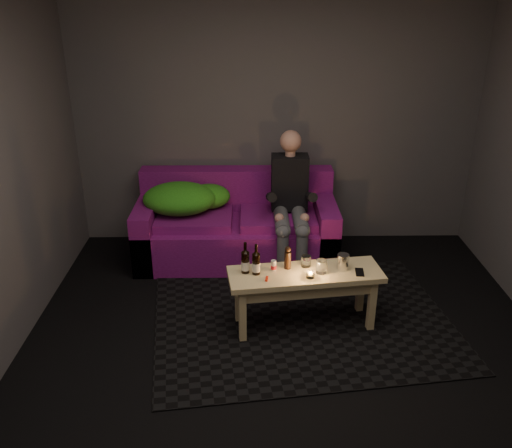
{
  "coord_description": "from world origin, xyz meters",
  "views": [
    {
      "loc": [
        -0.27,
        -3.04,
        2.52
      ],
      "look_at": [
        -0.21,
        1.33,
        0.56
      ],
      "focal_mm": 38.0,
      "sensor_mm": 36.0,
      "label": 1
    }
  ],
  "objects": [
    {
      "name": "person",
      "position": [
        0.11,
        1.66,
        0.66
      ],
      "size": [
        0.34,
        0.79,
        1.28
      ],
      "color": "black",
      "rests_on": "sofa"
    },
    {
      "name": "coffee_table",
      "position": [
        0.16,
        0.59,
        0.4
      ],
      "size": [
        1.22,
        0.53,
        0.48
      ],
      "rotation": [
        0.0,
        0.0,
        0.13
      ],
      "color": "#DFC782",
      "rests_on": "rug"
    },
    {
      "name": "tumbler_front",
      "position": [
        0.28,
        0.58,
        0.54
      ],
      "size": [
        0.09,
        0.09,
        0.1
      ],
      "primitive_type": "cylinder",
      "rotation": [
        0.0,
        0.0,
        -0.03
      ],
      "color": "white",
      "rests_on": "coffee_table"
    },
    {
      "name": "tealight",
      "position": [
        0.19,
        0.51,
        0.51
      ],
      "size": [
        0.06,
        0.06,
        0.05
      ],
      "color": "white",
      "rests_on": "coffee_table"
    },
    {
      "name": "beer_bottle_b",
      "position": [
        -0.22,
        0.57,
        0.58
      ],
      "size": [
        0.06,
        0.06,
        0.25
      ],
      "color": "black",
      "rests_on": "coffee_table"
    },
    {
      "name": "smartphone",
      "position": [
        0.57,
        0.58,
        0.49
      ],
      "size": [
        0.07,
        0.13,
        0.01
      ],
      "primitive_type": "cube",
      "rotation": [
        0.0,
        0.0,
        -0.1
      ],
      "color": "black",
      "rests_on": "coffee_table"
    },
    {
      "name": "room",
      "position": [
        0.0,
        0.47,
        1.64
      ],
      "size": [
        4.5,
        4.5,
        4.5
      ],
      "color": "silver",
      "rests_on": "ground"
    },
    {
      "name": "tumbler_back",
      "position": [
        0.17,
        0.69,
        0.53
      ],
      "size": [
        0.09,
        0.09,
        0.09
      ],
      "primitive_type": "cylinder",
      "rotation": [
        0.0,
        0.0,
        -0.19
      ],
      "color": "white",
      "rests_on": "coffee_table"
    },
    {
      "name": "floor",
      "position": [
        0.0,
        0.0,
        0.0
      ],
      "size": [
        4.5,
        4.5,
        0.0
      ],
      "primitive_type": "plane",
      "color": "black",
      "rests_on": "ground"
    },
    {
      "name": "beer_bottle_a",
      "position": [
        -0.3,
        0.59,
        0.58
      ],
      "size": [
        0.06,
        0.06,
        0.25
      ],
      "color": "black",
      "rests_on": "coffee_table"
    },
    {
      "name": "sofa",
      "position": [
        -0.4,
        1.82,
        0.3
      ],
      "size": [
        1.91,
        0.86,
        0.82
      ],
      "color": "#640D55",
      "rests_on": "floor"
    },
    {
      "name": "pepper_mill",
      "position": [
        0.02,
        0.66,
        0.55
      ],
      "size": [
        0.07,
        0.07,
        0.14
      ],
      "primitive_type": "cylinder",
      "rotation": [
        0.0,
        0.0,
        -0.38
      ],
      "color": "black",
      "rests_on": "coffee_table"
    },
    {
      "name": "red_lighter",
      "position": [
        -0.14,
        0.48,
        0.49
      ],
      "size": [
        0.03,
        0.07,
        0.01
      ],
      "primitive_type": "cube",
      "rotation": [
        0.0,
        0.0,
        -0.14
      ],
      "color": "red",
      "rests_on": "coffee_table"
    },
    {
      "name": "steel_cup",
      "position": [
        0.45,
        0.64,
        0.55
      ],
      "size": [
        0.11,
        0.11,
        0.12
      ],
      "primitive_type": "cylinder",
      "rotation": [
        0.0,
        0.0,
        -0.17
      ],
      "color": "#B4B6BB",
      "rests_on": "coffee_table"
    },
    {
      "name": "rug",
      "position": [
        0.16,
        0.64,
        0.01
      ],
      "size": [
        2.58,
        2.02,
        0.01
      ],
      "primitive_type": "cube",
      "rotation": [
        0.0,
        0.0,
        0.13
      ],
      "color": "black",
      "rests_on": "floor"
    },
    {
      "name": "salt_shaker",
      "position": [
        -0.09,
        0.62,
        0.53
      ],
      "size": [
        0.04,
        0.04,
        0.09
      ],
      "primitive_type": "cylinder",
      "rotation": [
        0.0,
        0.0,
        -0.0
      ],
      "color": "silver",
      "rests_on": "coffee_table"
    },
    {
      "name": "green_blanket",
      "position": [
        -0.89,
        1.81,
        0.62
      ],
      "size": [
        0.84,
        0.57,
        0.29
      ],
      "color": "#227C16",
      "rests_on": "sofa"
    }
  ]
}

